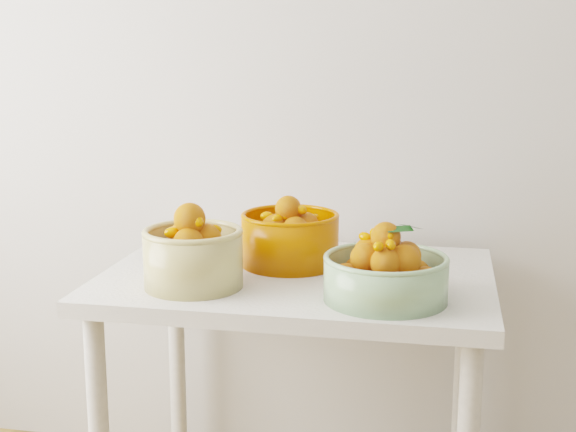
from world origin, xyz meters
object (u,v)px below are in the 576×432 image
object	(u,v)px
table	(298,308)
bowl_cream	(193,255)
bowl_orange	(290,237)
bowl_green	(386,273)

from	to	relation	value
table	bowl_cream	bearing A→B (deg)	-143.19
bowl_cream	bowl_orange	distance (m)	0.31
bowl_orange	table	bearing A→B (deg)	-64.04
table	bowl_green	xyz separation A→B (m)	(0.24, -0.19, 0.16)
bowl_green	bowl_orange	bearing A→B (deg)	136.74
bowl_green	bowl_orange	distance (m)	0.38
table	bowl_orange	distance (m)	0.19
bowl_cream	bowl_orange	bearing A→B (deg)	51.71
bowl_cream	table	bearing A→B (deg)	36.81
table	bowl_orange	bearing A→B (deg)	115.96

